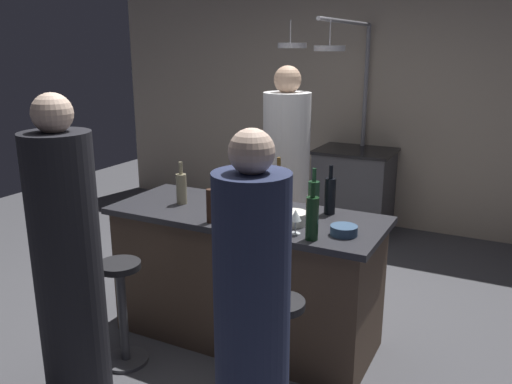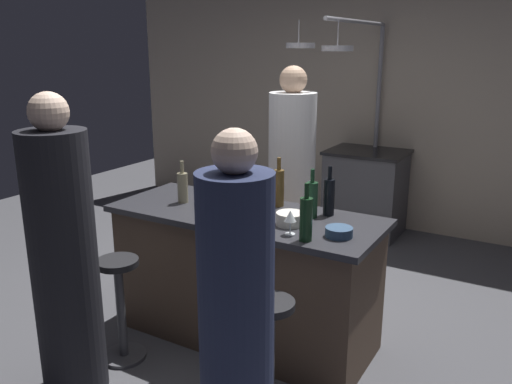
{
  "view_description": "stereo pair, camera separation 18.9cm",
  "coord_description": "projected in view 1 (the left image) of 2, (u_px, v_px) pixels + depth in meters",
  "views": [
    {
      "loc": [
        1.54,
        -2.85,
        1.94
      ],
      "look_at": [
        0.0,
        0.15,
        1.0
      ],
      "focal_mm": 36.81,
      "sensor_mm": 36.0,
      "label": 1
    },
    {
      "loc": [
        1.7,
        -2.76,
        1.94
      ],
      "look_at": [
        0.0,
        0.15,
        1.0
      ],
      "focal_mm": 36.81,
      "sensor_mm": 36.0,
      "label": 2
    }
  ],
  "objects": [
    {
      "name": "ground_plane",
      "position": [
        246.0,
        336.0,
        3.64
      ],
      "size": [
        9.0,
        9.0,
        0.0
      ],
      "primitive_type": "plane",
      "color": "#4C4C51"
    },
    {
      "name": "back_wall",
      "position": [
        368.0,
        107.0,
        5.73
      ],
      "size": [
        6.4,
        0.16,
        2.6
      ],
      "primitive_type": "cube",
      "color": "#BCAD99",
      "rests_on": "ground_plane"
    },
    {
      "name": "kitchen_island",
      "position": [
        246.0,
        276.0,
        3.52
      ],
      "size": [
        1.8,
        0.72,
        0.9
      ],
      "color": "brown",
      "rests_on": "ground_plane"
    },
    {
      "name": "stove_range",
      "position": [
        354.0,
        190.0,
        5.62
      ],
      "size": [
        0.8,
        0.64,
        0.89
      ],
      "color": "#47474C",
      "rests_on": "ground_plane"
    },
    {
      "name": "chef",
      "position": [
        286.0,
        186.0,
        4.31
      ],
      "size": [
        0.38,
        0.38,
        1.8
      ],
      "color": "white",
      "rests_on": "ground_plane"
    },
    {
      "name": "bar_stool_right",
      "position": [
        279.0,
        353.0,
        2.77
      ],
      "size": [
        0.28,
        0.28,
        0.68
      ],
      "color": "#4C4C51",
      "rests_on": "ground_plane"
    },
    {
      "name": "guest_right",
      "position": [
        252.0,
        321.0,
        2.35
      ],
      "size": [
        0.34,
        0.34,
        1.62
      ],
      "color": "#262D4C",
      "rests_on": "ground_plane"
    },
    {
      "name": "bar_stool_left",
      "position": [
        122.0,
        308.0,
        3.24
      ],
      "size": [
        0.28,
        0.28,
        0.68
      ],
      "color": "#4C4C51",
      "rests_on": "ground_plane"
    },
    {
      "name": "guest_left",
      "position": [
        68.0,
        265.0,
        2.83
      ],
      "size": [
        0.36,
        0.36,
        1.72
      ],
      "color": "black",
      "rests_on": "ground_plane"
    },
    {
      "name": "overhead_pot_rack",
      "position": [
        338.0,
        76.0,
        4.88
      ],
      "size": [
        0.6,
        1.5,
        2.17
      ],
      "color": "gray",
      "rests_on": "ground_plane"
    },
    {
      "name": "pepper_mill",
      "position": [
        210.0,
        206.0,
        3.18
      ],
      "size": [
        0.05,
        0.05,
        0.21
      ],
      "primitive_type": "cylinder",
      "color": "#382319",
      "rests_on": "kitchen_island"
    },
    {
      "name": "wine_bottle_dark",
      "position": [
        330.0,
        195.0,
        3.34
      ],
      "size": [
        0.07,
        0.07,
        0.32
      ],
      "color": "black",
      "rests_on": "kitchen_island"
    },
    {
      "name": "wine_bottle_white",
      "position": [
        181.0,
        188.0,
        3.56
      ],
      "size": [
        0.07,
        0.07,
        0.29
      ],
      "color": "gray",
      "rests_on": "kitchen_island"
    },
    {
      "name": "wine_bottle_green",
      "position": [
        314.0,
        198.0,
        3.29
      ],
      "size": [
        0.07,
        0.07,
        0.31
      ],
      "color": "#193D23",
      "rests_on": "kitchen_island"
    },
    {
      "name": "wine_bottle_red",
      "position": [
        312.0,
        217.0,
        2.89
      ],
      "size": [
        0.07,
        0.07,
        0.33
      ],
      "color": "#143319",
      "rests_on": "kitchen_island"
    },
    {
      "name": "wine_bottle_amber",
      "position": [
        279.0,
        187.0,
        3.51
      ],
      "size": [
        0.07,
        0.07,
        0.33
      ],
      "color": "brown",
      "rests_on": "kitchen_island"
    },
    {
      "name": "wine_glass_near_right_guest",
      "position": [
        296.0,
        217.0,
        2.98
      ],
      "size": [
        0.07,
        0.07,
        0.15
      ],
      "color": "silver",
      "rests_on": "kitchen_island"
    },
    {
      "name": "wine_glass_by_chef",
      "position": [
        217.0,
        188.0,
        3.57
      ],
      "size": [
        0.07,
        0.07,
        0.15
      ],
      "color": "silver",
      "rests_on": "kitchen_island"
    },
    {
      "name": "mixing_bowl_blue",
      "position": [
        344.0,
        230.0,
        2.99
      ],
      "size": [
        0.16,
        0.16,
        0.06
      ],
      "primitive_type": "cylinder",
      "color": "#334C6B",
      "rests_on": "kitchen_island"
    },
    {
      "name": "mixing_bowl_wooden",
      "position": [
        252.0,
        211.0,
        3.34
      ],
      "size": [
        0.19,
        0.19,
        0.06
      ],
      "primitive_type": "cylinder",
      "color": "brown",
      "rests_on": "kitchen_island"
    },
    {
      "name": "mixing_bowl_ceramic",
      "position": [
        294.0,
        218.0,
        3.16
      ],
      "size": [
        0.17,
        0.17,
        0.08
      ],
      "primitive_type": "cylinder",
      "color": "silver",
      "rests_on": "kitchen_island"
    }
  ]
}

